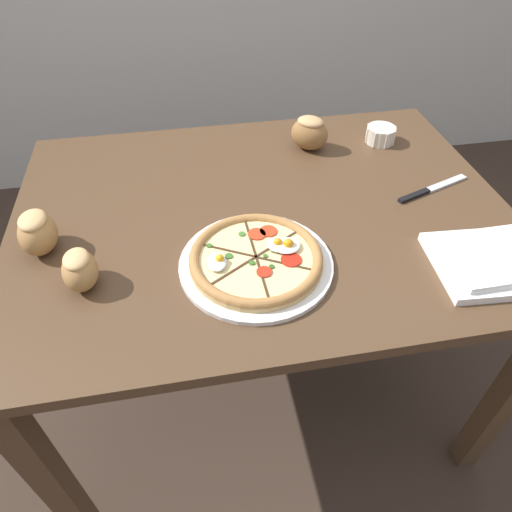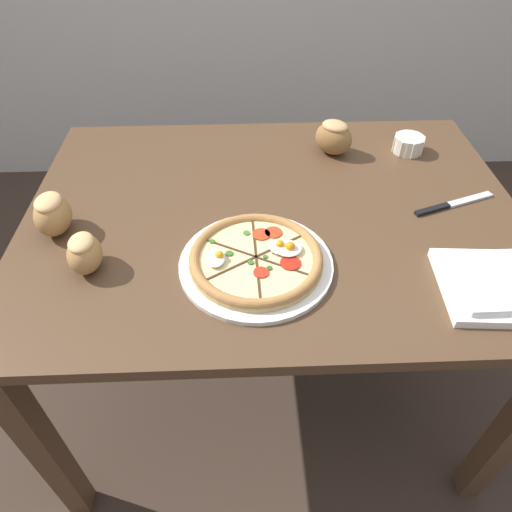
{
  "view_description": "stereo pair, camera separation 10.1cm",
  "coord_description": "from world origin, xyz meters",
  "views": [
    {
      "loc": [
        -0.18,
        -0.93,
        1.5
      ],
      "look_at": [
        -0.05,
        -0.2,
        0.81
      ],
      "focal_mm": 32.0,
      "sensor_mm": 36.0,
      "label": 1
    },
    {
      "loc": [
        -0.08,
        -0.94,
        1.5
      ],
      "look_at": [
        -0.05,
        -0.2,
        0.81
      ],
      "focal_mm": 32.0,
      "sensor_mm": 36.0,
      "label": 2
    }
  ],
  "objects": [
    {
      "name": "knife_main",
      "position": [
        0.47,
        0.0,
        0.78
      ],
      "size": [
        0.23,
        0.1,
        0.01
      ],
      "rotation": [
        0.0,
        0.0,
        0.34
      ],
      "color": "silver",
      "rests_on": "dining_table"
    },
    {
      "name": "ramekin_bowl",
      "position": [
        0.43,
        0.27,
        0.8
      ],
      "size": [
        0.09,
        0.09,
        0.05
      ],
      "color": "silver",
      "rests_on": "dining_table"
    },
    {
      "name": "bread_piece_near",
      "position": [
        -0.54,
        -0.06,
        0.83
      ],
      "size": [
        0.09,
        0.11,
        0.1
      ],
      "rotation": [
        0.0,
        0.0,
        1.6
      ],
      "color": "#B27F47",
      "rests_on": "dining_table"
    },
    {
      "name": "ground_plane",
      "position": [
        0.0,
        0.0,
        0.0
      ],
      "size": [
        12.0,
        12.0,
        0.0
      ],
      "primitive_type": "plane",
      "color": "#3D2D23"
    },
    {
      "name": "bread_piece_mid",
      "position": [
        0.2,
        0.28,
        0.83
      ],
      "size": [
        0.14,
        0.14,
        0.1
      ],
      "rotation": [
        0.0,
        0.0,
        2.49
      ],
      "color": "olive",
      "rests_on": "dining_table"
    },
    {
      "name": "bread_piece_far",
      "position": [
        -0.43,
        -0.2,
        0.82
      ],
      "size": [
        0.08,
        0.1,
        0.09
      ],
      "rotation": [
        0.0,
        0.0,
        1.64
      ],
      "color": "#B27F47",
      "rests_on": "dining_table"
    },
    {
      "name": "napkin_folded",
      "position": [
        0.46,
        -0.3,
        0.79
      ],
      "size": [
        0.27,
        0.23,
        0.04
      ],
      "rotation": [
        0.0,
        0.0,
        -0.07
      ],
      "color": "white",
      "rests_on": "dining_table"
    },
    {
      "name": "dining_table",
      "position": [
        0.0,
        0.0,
        0.67
      ],
      "size": [
        1.28,
        0.95,
        0.78
      ],
      "color": "#513823",
      "rests_on": "ground_plane"
    },
    {
      "name": "pizza",
      "position": [
        -0.05,
        -0.2,
        0.79
      ],
      "size": [
        0.35,
        0.35,
        0.05
      ],
      "color": "white",
      "rests_on": "dining_table"
    }
  ]
}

